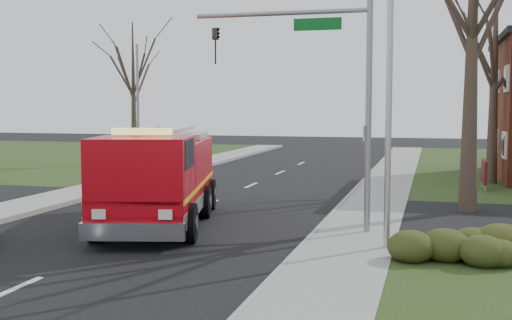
# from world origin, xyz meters

# --- Properties ---
(ground) EXTENTS (120.00, 120.00, 0.00)m
(ground) POSITION_xyz_m (0.00, 0.00, 0.00)
(ground) COLOR black
(ground) RESTS_ON ground
(sidewalk_right) EXTENTS (2.40, 80.00, 0.15)m
(sidewalk_right) POSITION_xyz_m (6.20, 0.00, 0.07)
(sidewalk_right) COLOR #979892
(sidewalk_right) RESTS_ON ground
(health_center_sign) EXTENTS (0.12, 2.00, 1.40)m
(health_center_sign) POSITION_xyz_m (10.50, 12.50, 0.88)
(health_center_sign) COLOR #461011
(health_center_sign) RESTS_ON ground
(hedge_corner) EXTENTS (2.80, 2.00, 0.90)m
(hedge_corner) POSITION_xyz_m (9.00, -1.00, 0.58)
(hedge_corner) COLOR #2E3413
(hedge_corner) RESTS_ON lawn_right
(bare_tree_far) EXTENTS (5.25, 5.25, 10.50)m
(bare_tree_far) POSITION_xyz_m (11.00, 15.00, 6.49)
(bare_tree_far) COLOR #392921
(bare_tree_far) RESTS_ON ground
(bare_tree_left) EXTENTS (4.50, 4.50, 9.00)m
(bare_tree_left) POSITION_xyz_m (-10.00, 20.00, 5.56)
(bare_tree_left) COLOR #392921
(bare_tree_left) RESTS_ON ground
(traffic_signal_mast) EXTENTS (5.29, 0.18, 6.80)m
(traffic_signal_mast) POSITION_xyz_m (5.21, 1.50, 4.71)
(traffic_signal_mast) COLOR gray
(traffic_signal_mast) RESTS_ON ground
(streetlight_pole) EXTENTS (1.48, 0.16, 8.40)m
(streetlight_pole) POSITION_xyz_m (7.14, -0.50, 4.55)
(streetlight_pole) COLOR #B7BABF
(streetlight_pole) RESTS_ON ground
(utility_pole_far) EXTENTS (0.14, 0.14, 7.00)m
(utility_pole_far) POSITION_xyz_m (-6.80, 14.00, 3.50)
(utility_pole_far) COLOR gray
(utility_pole_far) RESTS_ON ground
(fire_engine) EXTENTS (4.55, 8.30, 3.18)m
(fire_engine) POSITION_xyz_m (-0.04, 1.48, 1.44)
(fire_engine) COLOR #BD0812
(fire_engine) RESTS_ON ground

